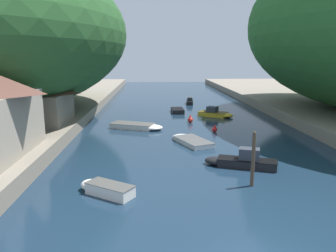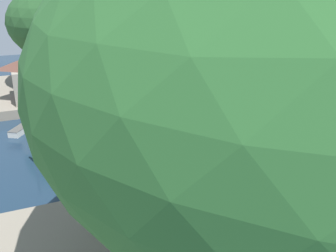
# 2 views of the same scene
# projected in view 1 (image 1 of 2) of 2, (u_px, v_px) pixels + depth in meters

# --- Properties ---
(water_surface) EXTENTS (130.00, 130.00, 0.00)m
(water_surface) POSITION_uv_depth(u_px,v_px,m) (185.00, 121.00, 41.96)
(water_surface) COLOR #192D42
(water_surface) RESTS_ON ground
(boathouse_shed) EXTENTS (6.73, 7.60, 4.58)m
(boathouse_shed) POSITION_uv_depth(u_px,v_px,m) (36.00, 101.00, 34.38)
(boathouse_shed) COLOR gray
(boathouse_shed) RESTS_ON left_bank
(boat_cabin_cruiser) EXTENTS (6.50, 4.22, 0.61)m
(boat_cabin_cruiser) POSITION_uv_depth(u_px,v_px,m) (138.00, 126.00, 37.72)
(boat_cabin_cruiser) COLOR silver
(boat_cabin_cruiser) RESTS_ON water_surface
(boat_open_rowboat) EXTENTS (1.91, 6.26, 1.16)m
(boat_open_rowboat) POSITION_uv_depth(u_px,v_px,m) (190.00, 101.00, 58.37)
(boat_open_rowboat) COLOR black
(boat_open_rowboat) RESTS_ON water_surface
(boat_navy_launch) EXTENTS (5.07, 4.14, 1.37)m
(boat_navy_launch) POSITION_uv_depth(u_px,v_px,m) (216.00, 114.00, 45.28)
(boat_navy_launch) COLOR gold
(boat_navy_launch) RESTS_ON water_surface
(boat_far_right_bank) EXTENTS (3.77, 3.03, 0.71)m
(boat_far_right_bank) POSITION_uv_depth(u_px,v_px,m) (104.00, 188.00, 19.92)
(boat_far_right_bank) COLOR silver
(boat_far_right_bank) RESTS_ON water_surface
(boat_near_quay) EXTENTS (1.84, 4.40, 0.60)m
(boat_near_quay) POSITION_uv_depth(u_px,v_px,m) (177.00, 110.00, 48.97)
(boat_near_quay) COLOR black
(boat_near_quay) RESTS_ON water_surface
(boat_white_cruiser) EXTENTS (5.54, 3.05, 1.50)m
(boat_white_cruiser) POSITION_uv_depth(u_px,v_px,m) (240.00, 161.00, 24.75)
(boat_white_cruiser) COLOR black
(boat_white_cruiser) RESTS_ON water_surface
(boat_far_upstream) EXTENTS (4.06, 5.79, 0.44)m
(boat_far_upstream) POSITION_uv_depth(u_px,v_px,m) (190.00, 140.00, 31.82)
(boat_far_upstream) COLOR white
(boat_far_upstream) RESTS_ON water_surface
(mooring_post_nearest) EXTENTS (0.24, 0.24, 3.63)m
(mooring_post_nearest) POSITION_uv_depth(u_px,v_px,m) (253.00, 159.00, 20.81)
(mooring_post_nearest) COLOR #4C3D2D
(mooring_post_nearest) RESTS_ON water_surface
(channel_buoy_near) EXTENTS (0.57, 0.57, 0.86)m
(channel_buoy_near) POSITION_uv_depth(u_px,v_px,m) (215.00, 129.00, 36.07)
(channel_buoy_near) COLOR red
(channel_buoy_near) RESTS_ON water_surface
(channel_buoy_far) EXTENTS (0.69, 0.69, 1.03)m
(channel_buoy_far) POSITION_uv_depth(u_px,v_px,m) (190.00, 120.00, 41.14)
(channel_buoy_far) COLOR red
(channel_buoy_far) RESTS_ON water_surface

